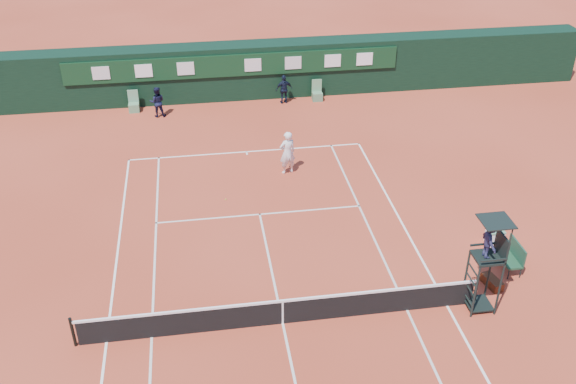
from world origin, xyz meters
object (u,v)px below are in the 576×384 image
object	(u,v)px
umpire_chair	(489,247)
cooler	(495,236)
player_bench	(512,255)
tennis_net	(283,311)
player	(287,153)

from	to	relation	value
umpire_chair	cooler	distance (m)	4.42
umpire_chair	player_bench	world-z (taller)	umpire_chair
tennis_net	player_bench	world-z (taller)	same
player_bench	tennis_net	bearing A→B (deg)	-169.46
tennis_net	player_bench	xyz separation A→B (m)	(8.40, 1.56, 0.09)
umpire_chair	player_bench	bearing A→B (deg)	42.17
tennis_net	cooler	bearing A→B (deg)	20.00
tennis_net	player	xyz separation A→B (m)	(1.62, 9.62, 0.50)
tennis_net	umpire_chair	distance (m)	6.74
umpire_chair	player	world-z (taller)	umpire_chair
player_bench	player	distance (m)	10.54
player	player_bench	bearing A→B (deg)	114.81
cooler	player	distance (m)	9.49
umpire_chair	cooler	xyz separation A→B (m)	(2.03, 3.30, -2.13)
player	umpire_chair	bearing A→B (deg)	100.85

